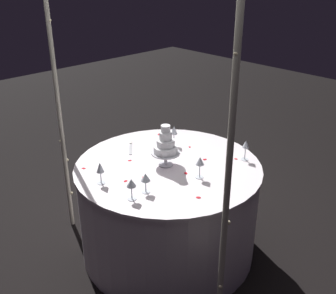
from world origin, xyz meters
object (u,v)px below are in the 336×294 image
at_px(decorative_arch, 123,82).
at_px(wine_glass_0, 131,184).
at_px(wine_glass_2, 246,145).
at_px(wine_glass_4, 174,131).
at_px(main_table, 168,208).
at_px(wine_glass_3, 200,162).
at_px(tiered_cake, 166,146).
at_px(wine_glass_5, 100,168).
at_px(cake_knife, 131,146).
at_px(wine_glass_1, 145,178).

distance_m(decorative_arch, wine_glass_0, 0.64).
bearing_deg(wine_glass_2, wine_glass_4, 18.73).
bearing_deg(wine_glass_2, decorative_arch, 68.30).
distance_m(decorative_arch, main_table, 1.18).
relative_size(wine_glass_0, wine_glass_4, 0.89).
bearing_deg(wine_glass_3, tiered_cake, 7.54).
relative_size(main_table, wine_glass_0, 9.41).
distance_m(main_table, wine_glass_2, 0.79).
bearing_deg(main_table, tiered_cake, 49.66).
distance_m(tiered_cake, wine_glass_5, 0.53).
xyz_separation_m(tiered_cake, cake_knife, (0.45, -0.02, -0.16)).
height_order(main_table, wine_glass_3, wine_glass_3).
bearing_deg(main_table, decorative_arch, 89.87).
bearing_deg(tiered_cake, wine_glass_3, -172.46).
bearing_deg(wine_glass_2, tiered_cake, 54.37).
relative_size(decorative_arch, wine_glass_4, 14.14).
height_order(main_table, wine_glass_4, wine_glass_4).
height_order(main_table, wine_glass_0, wine_glass_0).
bearing_deg(wine_glass_3, main_table, 5.24).
distance_m(tiered_cake, wine_glass_2, 0.62).
bearing_deg(cake_knife, wine_glass_5, 121.65).
height_order(tiered_cake, wine_glass_3, tiered_cake).
distance_m(wine_glass_1, wine_glass_2, 0.89).
bearing_deg(main_table, wine_glass_5, 76.27).
distance_m(decorative_arch, tiered_cake, 0.68).
bearing_deg(wine_glass_1, wine_glass_5, 25.51).
distance_m(wine_glass_0, wine_glass_2, 1.01).
relative_size(tiered_cake, wine_glass_4, 1.91).
bearing_deg(wine_glass_4, wine_glass_1, 121.25).
bearing_deg(wine_glass_1, wine_glass_3, -106.19).
height_order(tiered_cake, wine_glass_1, tiered_cake).
distance_m(tiered_cake, wine_glass_1, 0.42).
relative_size(decorative_arch, wine_glass_0, 15.88).
bearing_deg(wine_glass_0, wine_glass_4, -62.66).
distance_m(main_table, wine_glass_0, 0.74).
bearing_deg(wine_glass_3, wine_glass_4, -26.89).
xyz_separation_m(decorative_arch, wine_glass_3, (-0.30, -0.42, -0.60)).
distance_m(main_table, wine_glass_5, 0.74).
bearing_deg(wine_glass_3, wine_glass_2, -96.80).
bearing_deg(cake_knife, wine_glass_0, 141.21).
xyz_separation_m(decorative_arch, wine_glass_4, (0.23, -0.69, -0.60)).
bearing_deg(wine_glass_1, main_table, -64.98).
bearing_deg(decorative_arch, wine_glass_1, -176.10).
distance_m(tiered_cake, wine_glass_3, 0.31).
relative_size(decorative_arch, tiered_cake, 7.39).
xyz_separation_m(tiered_cake, wine_glass_1, (-0.19, 0.37, -0.06)).
xyz_separation_m(wine_glass_4, cake_knife, (0.23, 0.28, -0.12)).
relative_size(wine_glass_0, wine_glass_2, 0.92).
height_order(wine_glass_0, wine_glass_1, wine_glass_0).
bearing_deg(wine_glass_5, decorative_arch, -133.64).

